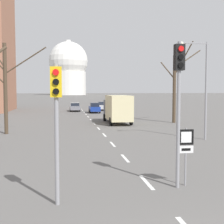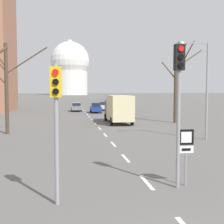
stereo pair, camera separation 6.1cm
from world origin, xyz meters
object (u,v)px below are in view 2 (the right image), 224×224
object	(u,v)px
street_lamp_right	(202,79)
sedan_near_right	(104,106)
traffic_signal_centre_tall	(179,87)
sedan_near_left	(76,107)
route_sign_post	(186,147)
traffic_signal_near_left	(56,107)
sedan_mid_centre	(96,108)
delivery_truck	(118,108)

from	to	relation	value
street_lamp_right	sedan_near_right	xyz separation A→B (m)	(-3.11, 35.13, -3.73)
traffic_signal_centre_tall	street_lamp_right	bearing A→B (deg)	61.93
traffic_signal_centre_tall	sedan_near_left	size ratio (longest dim) A/B	1.26
route_sign_post	traffic_signal_near_left	bearing A→B (deg)	-164.99
route_sign_post	sedan_near_right	world-z (taller)	route_sign_post
traffic_signal_near_left	traffic_signal_centre_tall	bearing A→B (deg)	13.94
traffic_signal_near_left	sedan_mid_centre	size ratio (longest dim) A/B	1.11
sedan_near_left	sedan_mid_centre	xyz separation A→B (m)	(3.07, -4.28, 0.06)
traffic_signal_near_left	sedan_near_right	world-z (taller)	traffic_signal_near_left
route_sign_post	sedan_near_right	xyz separation A→B (m)	(2.28, 45.77, -0.70)
traffic_signal_near_left	sedan_mid_centre	xyz separation A→B (m)	(5.11, 41.11, -2.35)
traffic_signal_centre_tall	sedan_near_left	xyz separation A→B (m)	(-2.44, 44.28, -3.04)
traffic_signal_near_left	sedan_near_right	xyz separation A→B (m)	(7.16, 47.08, -2.36)
route_sign_post	delivery_truck	distance (m)	23.19
traffic_signal_near_left	street_lamp_right	xyz separation A→B (m)	(10.26, 11.95, 1.37)
traffic_signal_near_left	route_sign_post	distance (m)	5.31
delivery_truck	traffic_signal_near_left	bearing A→B (deg)	-104.05
traffic_signal_near_left	route_sign_post	bearing A→B (deg)	15.01
street_lamp_right	traffic_signal_near_left	bearing A→B (deg)	-130.66
traffic_signal_centre_tall	sedan_mid_centre	xyz separation A→B (m)	(0.63, 40.00, -2.99)
sedan_near_right	street_lamp_right	bearing A→B (deg)	-84.95
route_sign_post	sedan_mid_centre	world-z (taller)	route_sign_post
traffic_signal_centre_tall	traffic_signal_near_left	size ratio (longest dim) A/B	1.21
street_lamp_right	sedan_mid_centre	size ratio (longest dim) A/B	1.77
traffic_signal_centre_tall	street_lamp_right	size ratio (longest dim) A/B	0.76
traffic_signal_centre_tall	sedan_mid_centre	bearing A→B (deg)	89.10
street_lamp_right	sedan_mid_centre	distance (m)	29.85
traffic_signal_near_left	sedan_mid_centre	distance (m)	41.50
traffic_signal_centre_tall	sedan_near_right	distance (m)	46.14
street_lamp_right	traffic_signal_centre_tall	bearing A→B (deg)	-118.07
sedan_near_right	sedan_mid_centre	size ratio (longest dim) A/B	1.02
traffic_signal_centre_tall	sedan_near_left	world-z (taller)	traffic_signal_centre_tall
sedan_mid_centre	delivery_truck	xyz separation A→B (m)	(1.01, -16.65, 0.87)
route_sign_post	sedan_near_left	xyz separation A→B (m)	(-2.83, 44.08, -0.75)
sedan_near_left	traffic_signal_near_left	bearing A→B (deg)	-92.58
route_sign_post	street_lamp_right	size ratio (longest dim) A/B	0.31
traffic_signal_centre_tall	sedan_near_left	distance (m)	44.45
street_lamp_right	sedan_near_right	bearing A→B (deg)	95.05
traffic_signal_centre_tall	sedan_mid_centre	size ratio (longest dim) A/B	1.34
route_sign_post	street_lamp_right	xyz separation A→B (m)	(5.39, 10.64, 3.03)
route_sign_post	sedan_near_left	bearing A→B (deg)	93.67
traffic_signal_centre_tall	traffic_signal_near_left	world-z (taller)	traffic_signal_centre_tall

